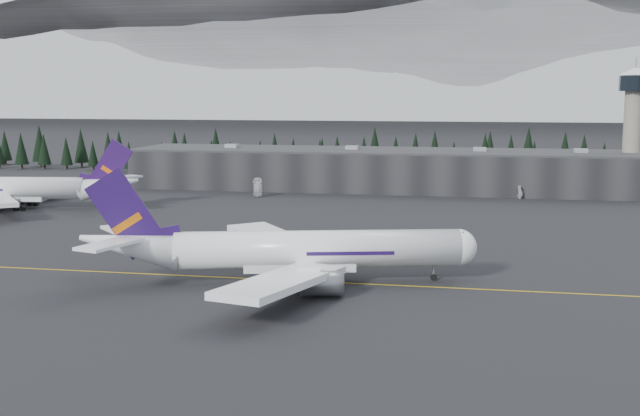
% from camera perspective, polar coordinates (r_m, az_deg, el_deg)
% --- Properties ---
extents(ground, '(1400.00, 1400.00, 0.00)m').
position_cam_1_polar(ground, '(134.92, -1.63, -5.00)').
color(ground, black).
rests_on(ground, ground).
extents(taxiline, '(400.00, 0.40, 0.02)m').
position_cam_1_polar(taxiline, '(133.02, -1.82, -5.19)').
color(taxiline, gold).
rests_on(taxiline, ground).
extents(terminal, '(160.00, 30.00, 12.60)m').
position_cam_1_polar(terminal, '(255.91, 4.51, 2.75)').
color(terminal, black).
rests_on(terminal, ground).
extents(control_tower, '(10.00, 10.00, 37.70)m').
position_cam_1_polar(control_tower, '(260.30, 21.36, 6.08)').
color(control_tower, gray).
rests_on(control_tower, ground).
extents(treeline, '(360.00, 20.00, 15.00)m').
position_cam_1_polar(treeline, '(292.45, 5.34, 3.68)').
color(treeline, black).
rests_on(treeline, ground).
extents(mountain_ridge, '(4400.00, 900.00, 420.00)m').
position_cam_1_polar(mountain_ridge, '(1128.86, 9.63, 6.65)').
color(mountain_ridge, white).
rests_on(mountain_ridge, ground).
extents(jet_main, '(63.82, 58.17, 19.13)m').
position_cam_1_polar(jet_main, '(130.73, -2.65, -3.02)').
color(jet_main, white).
rests_on(jet_main, ground).
extents(jet_parked, '(63.19, 57.94, 18.66)m').
position_cam_1_polar(jet_parked, '(228.10, -20.51, 1.31)').
color(jet_parked, white).
rests_on(jet_parked, ground).
extents(gse_vehicle_a, '(2.93, 5.86, 1.59)m').
position_cam_1_polar(gse_vehicle_a, '(237.45, -4.41, 0.98)').
color(gse_vehicle_a, silver).
rests_on(gse_vehicle_a, ground).
extents(gse_vehicle_b, '(4.19, 2.21, 1.36)m').
position_cam_1_polar(gse_vehicle_b, '(239.27, 14.04, 0.79)').
color(gse_vehicle_b, silver).
rests_on(gse_vehicle_b, ground).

